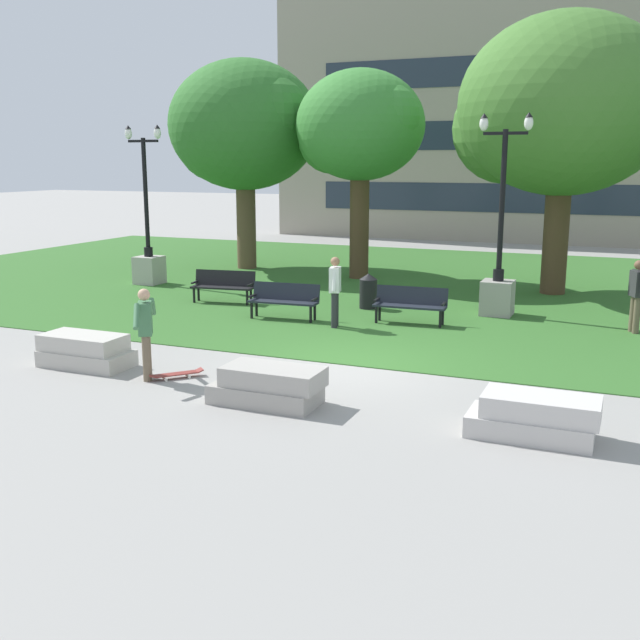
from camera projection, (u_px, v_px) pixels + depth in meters
The scene contains 19 objects.
ground_plane at pixel (347, 366), 14.83m from camera, with size 140.00×140.00×0.00m, color gray.
grass_lawn at pixel (458, 288), 23.84m from camera, with size 40.00×20.00×0.02m, color #336628.
concrete_block_center at pixel (85, 351), 14.72m from camera, with size 1.80×0.90×0.64m.
concrete_block_left at pixel (269, 386), 12.44m from camera, with size 1.88×0.90×0.64m.
concrete_block_right at pixel (535, 417), 10.93m from camera, with size 1.87×0.90×0.64m.
person_skateboarder at pixel (146, 328), 13.68m from camera, with size 0.63×1.35×1.71m.
skateboard at pixel (176, 374), 13.94m from camera, with size 0.83×0.89×0.14m.
park_bench_near_left at pixel (284, 299), 19.06m from camera, with size 1.84×0.67×0.90m.
park_bench_far_left at pixel (224, 284), 21.26m from camera, with size 1.86×0.79×0.90m.
park_bench_far_right at pixel (410, 303), 18.51m from camera, with size 1.83×0.64×0.90m.
lamp_post_right at pixel (498, 276), 19.42m from camera, with size 1.32×0.80×5.13m.
lamp_post_center at pixel (148, 253), 24.39m from camera, with size 1.32×0.80×5.07m.
tree_far_left at pixel (243, 128), 27.19m from camera, with size 5.76×5.48×7.55m.
tree_near_left at pixel (359, 128), 24.82m from camera, with size 4.50×4.28×6.93m.
tree_near_right at pixel (561, 108), 21.75m from camera, with size 6.45×6.14×8.15m.
trash_bin at pixel (368, 291), 20.39m from camera, with size 0.49×0.49×0.96m.
person_bystander_near_lawn at pixel (335, 288), 18.00m from camera, with size 0.32×0.62×1.71m.
person_bystander_far_lawn at pixel (637, 292), 17.41m from camera, with size 0.38×0.76×1.71m.
building_facade_distant at pixel (488, 108), 36.32m from camera, with size 22.19×1.03×13.04m.
Camera 1 is at (5.04, -13.41, 3.98)m, focal length 42.00 mm.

